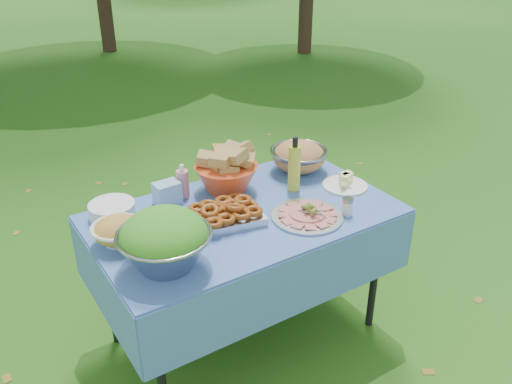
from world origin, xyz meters
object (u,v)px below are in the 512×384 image
Objects in this scene: salad_bowl at (164,240)px; charcuterie_platter at (308,210)px; pasta_bowl_steel at (299,156)px; plate_stack at (112,210)px; bread_bowl at (226,171)px; oil_bottle at (294,164)px; picnic_table at (245,276)px.

charcuterie_platter is at bearing 0.17° from salad_bowl.
pasta_bowl_steel reaches higher than charcuterie_platter.
plate_stack is 0.61m from bread_bowl.
charcuterie_platter is (0.74, 0.00, -0.09)m from salad_bowl.
bread_bowl is 0.36m from oil_bottle.
oil_bottle is (0.90, -0.24, 0.11)m from plate_stack.
oil_bottle reaches higher than plate_stack.
picnic_table is at bearing -154.27° from pasta_bowl_steel.
salad_bowl is 1.32× the size of oil_bottle.
pasta_bowl_steel is at bearing -3.31° from plate_stack.
salad_bowl is at bearing -162.13° from oil_bottle.
charcuterie_platter is 0.32m from oil_bottle.
plate_stack is 0.64× the size of charcuterie_platter.
oil_bottle is at bearing -31.50° from bread_bowl.
plate_stack is (-0.05, 0.51, -0.09)m from salad_bowl.
plate_stack is 1.07m from pasta_bowl_steel.
salad_bowl reaches higher than pasta_bowl_steel.
salad_bowl is at bearing -179.83° from charcuterie_platter.
salad_bowl is at bearing -157.85° from picnic_table.
picnic_table is at bearing -29.32° from plate_stack.
pasta_bowl_steel is (1.02, 0.45, -0.04)m from salad_bowl.
bread_bowl is at bearing 79.10° from picnic_table.
bread_bowl is (0.05, 0.25, 0.49)m from picnic_table.
picnic_table is at bearing -100.90° from bread_bowl.
salad_bowl is 0.52m from plate_stack.
bread_bowl is at bearing -5.21° from plate_stack.
oil_bottle reaches higher than charcuterie_platter.
oil_bottle is at bearing 66.62° from charcuterie_platter.
pasta_bowl_steel is at bearing 47.21° from oil_bottle.
oil_bottle is (0.85, 0.28, 0.02)m from salad_bowl.
oil_bottle is at bearing -14.87° from plate_stack.
pasta_bowl_steel is 0.93× the size of charcuterie_platter.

